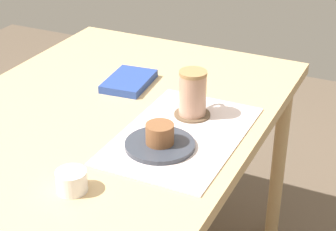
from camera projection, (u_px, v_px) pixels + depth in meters
The scene contains 8 objects.
dining_table at pixel (94, 144), 1.56m from camera, with size 1.34×0.88×0.72m.
placemat at pixel (182, 135), 1.47m from camera, with size 0.47×0.30×0.00m, color silver.
pastry_plate at pixel (160, 145), 1.41m from camera, with size 0.18×0.18×0.01m, color #333842.
pastry at pixel (160, 134), 1.39m from camera, with size 0.07×0.07×0.05m, color brown.
coffee_coaster at pixel (192, 114), 1.56m from camera, with size 0.10×0.10×0.01m, color brown.
coffee_mug at pixel (193, 93), 1.53m from camera, with size 0.11×0.08×0.13m.
sugar_bowl at pixel (72, 181), 1.24m from camera, with size 0.07×0.07×0.05m, color white.
small_book at pixel (129, 81), 1.74m from camera, with size 0.18×0.12×0.02m, color navy.
Camera 1 is at (-1.12, -0.77, 1.45)m, focal length 60.00 mm.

